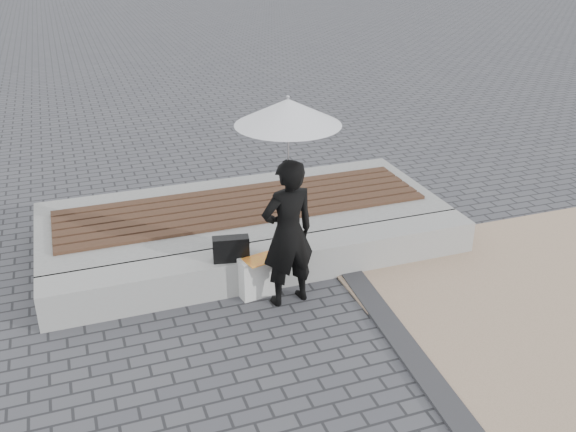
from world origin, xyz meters
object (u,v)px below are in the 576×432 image
at_px(woman, 288,233).
at_px(parasol, 288,112).
at_px(handbag, 231,249).
at_px(canvas_tote, 259,276).
at_px(seating_ledge, 273,264).

height_order(woman, parasol, parasol).
xyz_separation_m(woman, parasol, (0.00, -0.00, 1.28)).
bearing_deg(woman, parasol, 95.36).
height_order(parasol, handbag, parasol).
distance_m(handbag, canvas_tote, 0.43).
height_order(parasol, canvas_tote, parasol).
xyz_separation_m(seating_ledge, parasol, (0.01, -0.48, 1.88)).
distance_m(parasol, canvas_tote, 1.88).
height_order(woman, handbag, woman).
bearing_deg(handbag, woman, -24.66).
bearing_deg(parasol, seating_ledge, 91.63).
xyz_separation_m(seating_ledge, handbag, (-0.50, -0.12, 0.34)).
relative_size(parasol, handbag, 3.38).
height_order(seating_ledge, parasol, parasol).
bearing_deg(handbag, parasol, -24.66).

